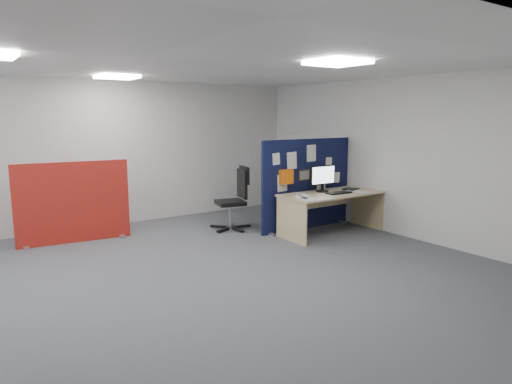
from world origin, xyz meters
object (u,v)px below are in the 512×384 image
red_divider (73,203)px  monitor_main (323,177)px  office_chair (236,195)px  navy_divider (306,184)px  main_desk (330,202)px

red_divider → monitor_main: bearing=-19.8°
monitor_main → red_divider: (-3.79, 1.78, -0.33)m
red_divider → office_chair: red_divider is taller
navy_divider → office_chair: size_ratio=1.77×
monitor_main → office_chair: 1.58m
monitor_main → red_divider: red_divider is taller
navy_divider → main_desk: bearing=-77.2°
main_desk → office_chair: bearing=135.3°
navy_divider → red_divider: bearing=159.4°
navy_divider → office_chair: bearing=148.2°
main_desk → monitor_main: bearing=115.2°
navy_divider → main_desk: (0.12, -0.52, -0.26)m
main_desk → navy_divider: bearing=102.8°
navy_divider → red_divider: size_ratio=1.13×
monitor_main → red_divider: size_ratio=0.30×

